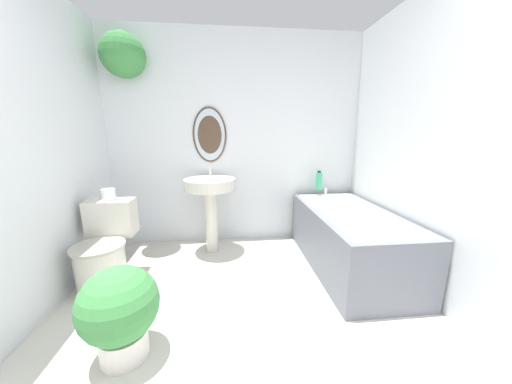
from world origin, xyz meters
name	(u,v)px	position (x,y,z in m)	size (l,w,h in m)	color
wall_back	(220,129)	(-0.19, 2.55, 1.34)	(2.98, 0.43, 2.40)	silver
wall_left	(8,148)	(-1.46, 1.27, 1.20)	(0.06, 2.66, 2.40)	silver
wall_right	(441,146)	(1.46, 1.27, 1.20)	(0.06, 2.66, 2.40)	silver
toilet	(105,251)	(-1.17, 1.65, 0.32)	(0.40, 0.60, 0.71)	beige
pedestal_sink	(210,194)	(-0.31, 2.23, 0.66)	(0.54, 0.54, 0.92)	beige
bathtub	(349,238)	(1.04, 1.74, 0.30)	(0.73, 1.51, 0.65)	slate
shampoo_bottle	(319,180)	(0.95, 2.40, 0.75)	(0.08, 0.08, 0.22)	#38B275
potted_plant	(120,309)	(-0.74, 0.85, 0.31)	(0.44, 0.44, 0.57)	silver
toilet_paper_roll	(109,195)	(-1.17, 1.85, 0.76)	(0.11, 0.11, 0.10)	white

